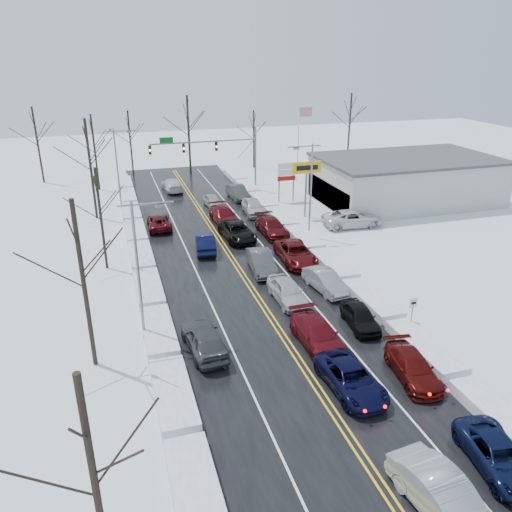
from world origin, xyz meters
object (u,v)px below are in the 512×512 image
object	(u,v)px
tires_plus_sign	(307,171)
dealership_building	(406,179)
traffic_signal_mast	(216,150)
flagpole	(299,138)
oncoming_car_0	(206,250)

from	to	relation	value
tires_plus_sign	dealership_building	world-z (taller)	tires_plus_sign
traffic_signal_mast	dealership_building	distance (m)	23.01
traffic_signal_mast	flagpole	world-z (taller)	flagpole
tires_plus_sign	oncoming_car_0	world-z (taller)	tires_plus_sign
dealership_building	oncoming_car_0	bearing A→B (deg)	-161.64
tires_plus_sign	dealership_building	size ratio (longest dim) A/B	0.29
traffic_signal_mast	dealership_building	world-z (taller)	traffic_signal_mast
flagpole	oncoming_car_0	distance (m)	27.35
flagpole	oncoming_car_0	bearing A→B (deg)	-129.60
traffic_signal_mast	flagpole	size ratio (longest dim) A/B	1.33
traffic_signal_mast	tires_plus_sign	size ratio (longest dim) A/B	2.21
flagpole	dealership_building	bearing A→B (deg)	-53.73
flagpole	tires_plus_sign	bearing A→B (deg)	-108.44
tires_plus_sign	flagpole	distance (m)	14.79
tires_plus_sign	flagpole	bearing A→B (deg)	71.56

